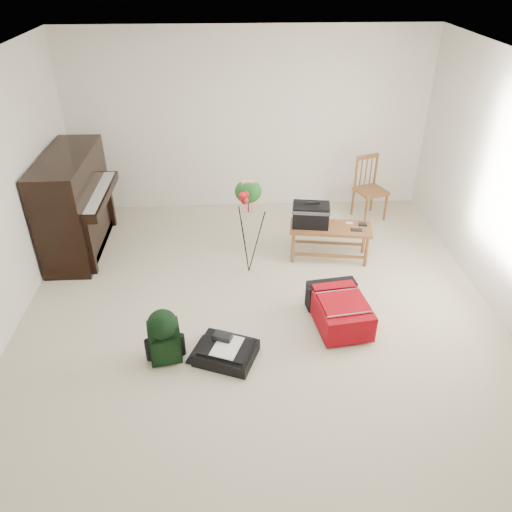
{
  "coord_description": "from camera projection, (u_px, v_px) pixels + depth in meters",
  "views": [
    {
      "loc": [
        -0.25,
        -4.04,
        3.35
      ],
      "look_at": [
        -0.02,
        0.35,
        0.58
      ],
      "focal_mm": 35.0,
      "sensor_mm": 36.0,
      "label": 1
    }
  ],
  "objects": [
    {
      "name": "red_suitcase",
      "position": [
        339.0,
        307.0,
        5.14
      ],
      "size": [
        0.59,
        0.81,
        0.32
      ],
      "rotation": [
        0.0,
        0.0,
        0.14
      ],
      "color": "#A80712",
      "rests_on": "floor"
    },
    {
      "name": "green_backpack",
      "position": [
        164.0,
        334.0,
        4.56
      ],
      "size": [
        0.31,
        0.29,
        0.57
      ],
      "rotation": [
        0.0,
        0.0,
        0.19
      ],
      "color": "black",
      "rests_on": "floor"
    },
    {
      "name": "flower_stand",
      "position": [
        248.0,
        228.0,
        5.69
      ],
      "size": [
        0.4,
        0.4,
        1.21
      ],
      "rotation": [
        0.0,
        0.0,
        0.06
      ],
      "color": "black",
      "rests_on": "floor"
    },
    {
      "name": "wall_back",
      "position": [
        248.0,
        122.0,
        6.87
      ],
      "size": [
        5.0,
        0.04,
        2.5
      ],
      "primitive_type": "cube",
      "color": "white",
      "rests_on": "floor"
    },
    {
      "name": "black_duffel",
      "position": [
        226.0,
        351.0,
        4.7
      ],
      "size": [
        0.66,
        0.6,
        0.23
      ],
      "rotation": [
        0.0,
        0.0,
        -0.38
      ],
      "color": "black",
      "rests_on": "floor"
    },
    {
      "name": "floor",
      "position": [
        260.0,
        321.0,
        5.21
      ],
      "size": [
        5.0,
        5.5,
        0.01
      ],
      "primitive_type": "cube",
      "color": "beige",
      "rests_on": "ground"
    },
    {
      "name": "piano",
      "position": [
        75.0,
        206.0,
        6.15
      ],
      "size": [
        0.71,
        1.5,
        1.25
      ],
      "color": "black",
      "rests_on": "floor"
    },
    {
      "name": "dining_chair",
      "position": [
        370.0,
        189.0,
        6.98
      ],
      "size": [
        0.49,
        0.49,
        0.88
      ],
      "rotation": [
        0.0,
        0.0,
        0.36
      ],
      "color": "brown",
      "rests_on": "floor"
    },
    {
      "name": "bench",
      "position": [
        317.0,
        220.0,
        5.98
      ],
      "size": [
        1.02,
        0.53,
        0.75
      ],
      "rotation": [
        0.0,
        0.0,
        -0.15
      ],
      "color": "brown",
      "rests_on": "floor"
    },
    {
      "name": "ceiling",
      "position": [
        261.0,
        71.0,
        3.88
      ],
      "size": [
        5.0,
        5.5,
        0.01
      ],
      "primitive_type": "cube",
      "color": "white",
      "rests_on": "wall_back"
    }
  ]
}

